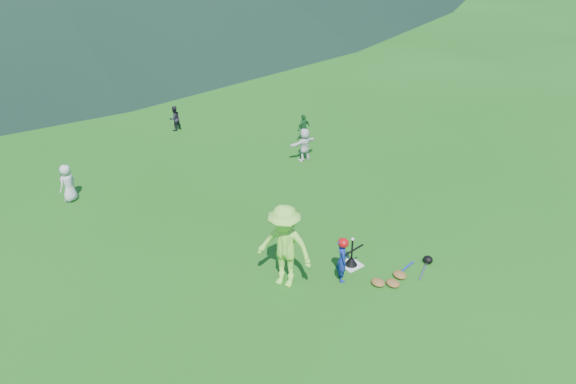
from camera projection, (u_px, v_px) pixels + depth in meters
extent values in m
plane|color=#175513|center=(351.00, 265.00, 13.36)|extent=(120.00, 120.00, 0.00)
cube|color=silver|center=(351.00, 265.00, 13.36)|extent=(0.45, 0.45, 0.02)
sphere|color=white|center=(353.00, 239.00, 13.01)|extent=(0.08, 0.08, 0.08)
imported|color=navy|center=(342.00, 260.00, 12.63)|extent=(0.43, 0.47, 1.08)
imported|color=#8EE844|center=(284.00, 246.00, 12.27)|extent=(1.27, 1.50, 2.01)
imported|color=#BEBEBE|center=(68.00, 183.00, 15.87)|extent=(0.65, 0.56, 1.11)
imported|color=black|center=(175.00, 118.00, 20.58)|extent=(0.52, 0.44, 0.93)
imported|color=#1C5D29|center=(304.00, 128.00, 19.65)|extent=(0.62, 0.34, 1.00)
imported|color=white|center=(304.00, 144.00, 18.28)|extent=(1.03, 0.36, 1.10)
cone|color=black|center=(351.00, 261.00, 13.31)|extent=(0.30, 0.30, 0.18)
cylinder|color=black|center=(352.00, 249.00, 13.15)|extent=(0.04, 0.04, 0.50)
ellipsoid|color=#B20B0D|center=(343.00, 243.00, 12.41)|extent=(0.24, 0.26, 0.22)
cylinder|color=black|center=(354.00, 250.00, 12.68)|extent=(0.62, 0.09, 0.07)
ellipsoid|color=olive|center=(393.00, 283.00, 12.66)|extent=(0.28, 0.34, 0.13)
ellipsoid|color=olive|center=(400.00, 275.00, 12.92)|extent=(0.28, 0.34, 0.13)
ellipsoid|color=olive|center=(378.00, 282.00, 12.68)|extent=(0.28, 0.34, 0.13)
cylinder|color=silver|center=(423.00, 272.00, 13.08)|extent=(0.66, 0.39, 0.06)
cylinder|color=#263FA5|center=(406.00, 268.00, 13.22)|extent=(0.68, 0.18, 0.05)
ellipsoid|color=black|center=(428.00, 260.00, 13.40)|extent=(0.22, 0.24, 0.19)
cube|color=gray|center=(26.00, 30.00, 32.73)|extent=(70.00, 0.03, 1.20)
cube|color=yellow|center=(23.00, 19.00, 32.42)|extent=(70.00, 0.08, 0.08)
cylinder|color=gray|center=(26.00, 30.00, 32.73)|extent=(0.07, 0.07, 1.30)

